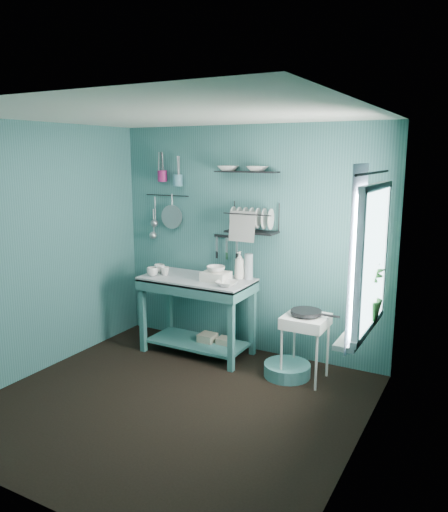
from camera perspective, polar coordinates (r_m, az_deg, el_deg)
The scene contains 36 objects.
floor at distance 4.68m, azimuth -5.77°, elevation -16.40°, with size 3.20×3.20×0.00m, color black.
ceiling at distance 4.15m, azimuth -6.49°, elevation 15.81°, with size 3.20×3.20×0.00m, color silver.
wall_back at distance 5.51m, azimuth 2.78°, elevation 1.74°, with size 3.20×3.20×0.00m, color #326765.
wall_front at distance 3.17m, azimuth -21.81°, elevation -6.49°, with size 3.20×3.20×0.00m, color #326765.
wall_left at distance 5.30m, azimuth -20.49°, elevation 0.63°, with size 3.00×3.00×0.00m, color #326765.
wall_right at distance 3.60m, azimuth 15.39°, elevation -3.95°, with size 3.00×3.00×0.00m, color #326765.
work_counter at distance 5.57m, azimuth -3.07°, elevation -6.82°, with size 1.22×0.61×0.86m, color #346D6A.
mug_left at distance 5.58m, azimuth -8.19°, elevation -1.79°, with size 0.12×0.12×0.10m, color silver.
mug_mid at distance 5.60m, azimuth -6.76°, elevation -1.72°, with size 0.10×0.10×0.09m, color silver.
mug_right at distance 5.72m, azimuth -7.39°, elevation -1.44°, with size 0.12×0.12×0.10m, color silver.
wash_tub at distance 5.30m, azimuth -0.94°, elevation -2.35°, with size 0.28×0.22×0.10m, color silver.
tub_bowl at distance 5.28m, azimuth -0.94°, elevation -1.51°, with size 0.20×0.20×0.06m, color silver.
soap_bottle at distance 5.39m, azimuth 1.79°, elevation -1.04°, with size 0.12×0.12×0.30m, color silver.
water_bottle at distance 5.37m, azimuth 2.84°, elevation -1.21°, with size 0.09×0.09×0.28m, color #A8B4BB.
counter_bowl at distance 5.10m, azimuth 0.30°, elevation -3.17°, with size 0.22×0.22×0.05m, color silver.
hotplate_stand at distance 5.02m, azimuth 9.23°, elevation -10.32°, with size 0.41×0.41×0.66m, color white.
frying_pan at distance 4.90m, azimuth 9.36°, elevation -6.33°, with size 0.30×0.30×0.04m, color black.
knife_strip at distance 5.59m, azimuth 0.36°, elevation 2.25°, with size 0.32×0.02×0.03m, color black.
dish_rack at distance 5.31m, azimuth 3.19°, elevation 4.38°, with size 0.55×0.24×0.32m, color black.
upper_shelf at distance 5.34m, azimuth 2.59°, elevation 9.59°, with size 0.70×0.18×0.01m, color black.
shelf_bowl_left at distance 5.44m, azimuth 0.48°, elevation 9.95°, with size 0.22×0.22×0.05m, color silver.
shelf_bowl_right at distance 5.28m, azimuth 3.83°, elevation 10.15°, with size 0.22×0.22×0.05m, color silver.
utensil_cup_magenta at distance 5.92m, azimuth -7.06°, elevation 9.06°, with size 0.11×0.11×0.13m, color #941B58.
utensil_cup_teal at distance 5.80m, azimuth -5.31°, elevation 8.60°, with size 0.11×0.11×0.13m, color teal.
colander at distance 5.93m, azimuth -6.00°, elevation 4.47°, with size 0.28×0.28×0.03m, color #9EA1A6.
ladle_outer at distance 6.07m, azimuth -7.89°, elevation 5.34°, with size 0.01×0.01×0.30m, color #9EA1A6.
ladle_inner at distance 6.10m, azimuth -8.05°, elevation 3.95°, with size 0.01×0.01×0.30m, color #9EA1A6.
hook_rail at distance 5.96m, azimuth -6.51°, elevation 6.90°, with size 0.01×0.01×0.60m, color black.
window_glass at distance 4.00m, azimuth 16.81°, elevation -0.30°, with size 1.10×1.10×0.00m, color white.
windowsill at distance 4.17m, azimuth 15.18°, elevation -8.15°, with size 0.16×0.95×0.04m, color white.
curtain at distance 3.71m, azimuth 14.90°, elevation -0.28°, with size 1.35×1.35×0.00m, color white.
curtain_rod at distance 3.93m, azimuth 16.71°, elevation 9.08°, with size 0.02×0.02×1.05m, color black.
potted_plant at distance 4.22m, azimuth 15.86°, elevation -4.16°, with size 0.28×0.28×0.49m, color #2F702D.
storage_tin_large at distance 5.68m, azimuth -1.89°, elevation -9.93°, with size 0.18×0.18×0.22m, color gray.
storage_tin_small at distance 5.61m, azimuth 0.05°, elevation -10.29°, with size 0.15×0.15×0.20m, color gray.
floor_basin at distance 5.17m, azimuth 7.23°, elevation -12.78°, with size 0.47×0.47×0.13m, color teal.
Camera 1 is at (2.36, -3.39, 2.18)m, focal length 35.00 mm.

